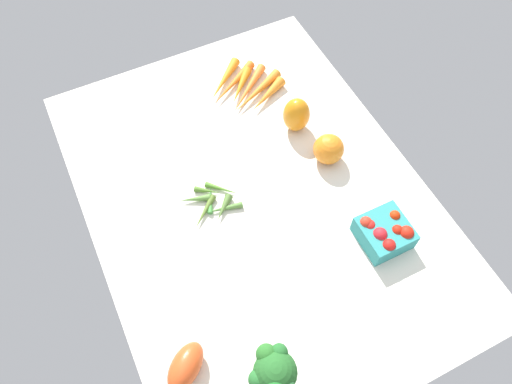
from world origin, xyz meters
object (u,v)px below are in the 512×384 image
at_px(heirloom_tomato_orange, 329,149).
at_px(berry_basket, 385,233).
at_px(broccoli_head, 274,373).
at_px(okra_pile, 212,203).
at_px(bell_pepper_orange, 296,115).
at_px(roma_tomato, 186,367).
at_px(carrot_bunch, 246,88).

bearing_deg(heirloom_tomato_orange, berry_basket, 179.92).
height_order(broccoli_head, okra_pile, broccoli_head).
xyz_separation_m(okra_pile, bell_pepper_orange, (0.12, -0.28, 0.04)).
xyz_separation_m(heirloom_tomato_orange, bell_pepper_orange, (0.12, 0.02, 0.01)).
relative_size(broccoli_head, roma_tomato, 1.20).
xyz_separation_m(berry_basket, bell_pepper_orange, (0.37, 0.02, 0.02)).
bearing_deg(broccoli_head, heirloom_tomato_orange, -41.31).
bearing_deg(okra_pile, roma_tomato, 148.94).
xyz_separation_m(roma_tomato, okra_pile, (0.32, -0.19, -0.02)).
height_order(berry_basket, okra_pile, berry_basket).
bearing_deg(berry_basket, carrot_bunch, 9.01).
distance_m(broccoli_head, okra_pile, 0.42).
height_order(carrot_bunch, roma_tomato, roma_tomato).
height_order(carrot_bunch, bell_pepper_orange, bell_pepper_orange).
bearing_deg(heirloom_tomato_orange, carrot_bunch, 16.44).
bearing_deg(okra_pile, bell_pepper_orange, -67.31).
bearing_deg(carrot_bunch, bell_pepper_orange, -159.99).
height_order(heirloom_tomato_orange, carrot_bunch, heirloom_tomato_orange).
bearing_deg(carrot_bunch, broccoli_head, 158.58).
relative_size(roma_tomato, okra_pile, 0.71).
distance_m(berry_basket, heirloom_tomato_orange, 0.25).
distance_m(berry_basket, roma_tomato, 0.50).
relative_size(okra_pile, bell_pepper_orange, 1.44).
distance_m(broccoli_head, berry_basket, 0.39).
xyz_separation_m(broccoli_head, berry_basket, (0.16, -0.36, -0.05)).
bearing_deg(broccoli_head, okra_pile, -7.07).
bearing_deg(berry_basket, broccoli_head, 114.33).
distance_m(heirloom_tomato_orange, roma_tomato, 0.59).
height_order(broccoli_head, bell_pepper_orange, broccoli_head).
relative_size(heirloom_tomato_orange, carrot_bunch, 0.35).
relative_size(carrot_bunch, okra_pile, 1.51).
bearing_deg(berry_basket, bell_pepper_orange, 3.68).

